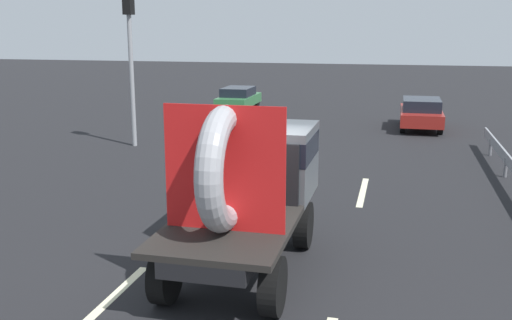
% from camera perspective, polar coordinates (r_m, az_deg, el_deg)
% --- Properties ---
extents(ground_plane, '(120.00, 120.00, 0.00)m').
position_cam_1_polar(ground_plane, '(10.88, -2.14, -9.89)').
color(ground_plane, black).
extents(flatbed_truck, '(2.02, 4.56, 3.07)m').
position_cam_1_polar(flatbed_truck, '(10.56, -0.53, -1.69)').
color(flatbed_truck, black).
rests_on(flatbed_truck, ground_plane).
extents(distant_sedan, '(1.68, 3.92, 1.28)m').
position_cam_1_polar(distant_sedan, '(25.69, 15.73, 4.45)').
color(distant_sedan, black).
rests_on(distant_sedan, ground_plane).
extents(traffic_light, '(0.42, 0.36, 5.51)m').
position_cam_1_polar(traffic_light, '(21.30, -12.10, 10.95)').
color(traffic_light, gray).
rests_on(traffic_light, ground_plane).
extents(lane_dash_left_near, '(0.16, 2.90, 0.01)m').
position_cam_1_polar(lane_dash_left_near, '(9.66, -14.40, -13.36)').
color(lane_dash_left_near, beige).
rests_on(lane_dash_left_near, ground_plane).
extents(lane_dash_left_far, '(0.16, 2.48, 0.01)m').
position_cam_1_polar(lane_dash_left_far, '(16.77, -1.47, -1.69)').
color(lane_dash_left_far, beige).
rests_on(lane_dash_left_far, ground_plane).
extents(lane_dash_right_far, '(0.16, 2.80, 0.01)m').
position_cam_1_polar(lane_dash_right_far, '(15.56, 10.33, -3.05)').
color(lane_dash_right_far, beige).
rests_on(lane_dash_right_far, ground_plane).
extents(oncoming_car, '(1.56, 3.65, 1.19)m').
position_cam_1_polar(oncoming_car, '(30.34, -1.71, 6.04)').
color(oncoming_car, black).
rests_on(oncoming_car, ground_plane).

